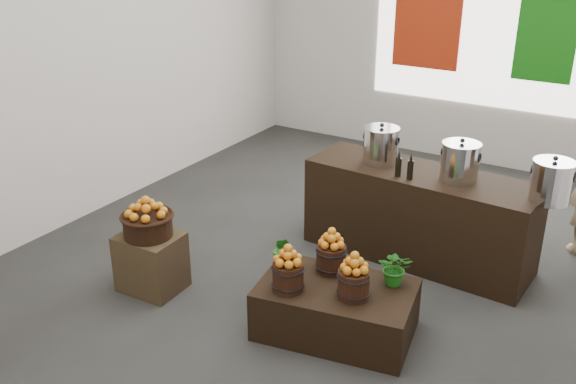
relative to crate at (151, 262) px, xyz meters
The scene contains 22 objects.
ground 1.80m from the crate, 42.80° to the left, with size 7.00×7.00×0.00m, color #31312F.
back_wall 5.18m from the crate, 74.52° to the left, with size 6.00×0.04×4.00m, color beige.
back_opening 5.25m from the crate, 71.11° to the left, with size 3.20×0.02×2.40m, color white.
deco_red_left 5.01m from the crate, 81.44° to the left, with size 0.90×0.04×1.40m, color #AB280D.
deco_green_right 5.37m from the crate, 64.77° to the left, with size 0.70×0.04×1.00m, color #146910.
crate is the anchor object (origin of this frame).
wicker_basket 0.36m from the crate, ahead, with size 0.42×0.42×0.19m, color black.
apples_in_basket 0.54m from the crate, ahead, with size 0.33×0.33×0.18m, color #AF0F05, non-canonical shape.
display_table 1.72m from the crate, ahead, with size 1.20×0.74×0.42m, color black.
apple_bucket_front_left 1.42m from the crate, ahead, with size 0.24×0.24×0.22m, color #33170D.
apples_in_bucket_front_left 1.47m from the crate, ahead, with size 0.18×0.18×0.16m, color #AF0F05, non-canonical shape.
apple_bucket_front_right 1.90m from the crate, ahead, with size 0.24×0.24×0.22m, color #33170D.
apples_in_bucket_front_right 1.94m from the crate, ahead, with size 0.18×0.18×0.16m, color #AF0F05, non-canonical shape.
apple_bucket_rear 1.63m from the crate, 16.71° to the left, with size 0.24×0.24×0.22m, color #33170D.
apples_in_bucket_rear 1.67m from the crate, 16.71° to the left, with size 0.18×0.18×0.16m, color #AF0F05, non-canonical shape.
herb_garnish_right 2.16m from the crate, 14.59° to the left, with size 0.26×0.23×0.29m, color #1A6415.
herb_garnish_left 1.22m from the crate, 17.24° to the left, with size 0.14×0.11×0.25m, color #1A6415.
counter 2.53m from the crate, 44.67° to the left, with size 2.17×0.69×0.89m, color black.
stock_pot_left 2.39m from the crate, 53.10° to the left, with size 0.33×0.33×0.33m, color silver.
stock_pot_center 2.88m from the crate, 39.35° to the left, with size 0.33×0.33×0.33m, color silver.
stock_pot_right 3.48m from the crate, 30.24° to the left, with size 0.33×0.33×0.33m, color silver.
oil_cruets 2.48m from the crate, 41.18° to the left, with size 0.16×0.06×0.25m, color black, non-canonical shape.
Camera 1 is at (2.31, -4.81, 3.07)m, focal length 40.00 mm.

